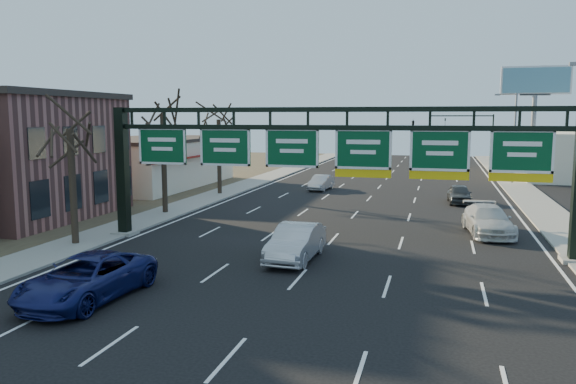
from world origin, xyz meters
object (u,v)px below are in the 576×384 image
(car_blue_suv, at_px, (87,278))
(car_silver_sedan, at_px, (296,242))
(sign_gantry, at_px, (330,158))
(car_white_wagon, at_px, (488,220))

(car_blue_suv, distance_m, car_silver_sedan, 9.68)
(car_silver_sedan, bearing_deg, sign_gantry, 72.39)
(car_blue_suv, xyz_separation_m, car_silver_sedan, (5.95, 7.63, 0.01))
(car_blue_suv, height_order, car_white_wagon, car_blue_suv)
(sign_gantry, relative_size, car_silver_sedan, 4.87)
(sign_gantry, distance_m, car_blue_suv, 13.22)
(car_silver_sedan, bearing_deg, car_blue_suv, -126.26)
(sign_gantry, height_order, car_white_wagon, sign_gantry)
(car_blue_suv, relative_size, car_silver_sedan, 1.17)
(car_blue_suv, height_order, car_silver_sedan, car_silver_sedan)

